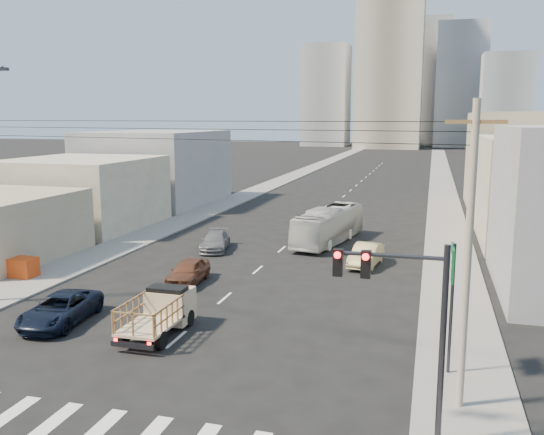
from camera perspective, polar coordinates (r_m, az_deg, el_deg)
The scene contains 23 objects.
ground at distance 24.01m, azimuth -11.53°, elevation -13.47°, with size 420.00×420.00×0.00m, color black.
sidewalk_left at distance 92.69m, azimuth 1.76°, elevation 4.01°, with size 3.50×180.00×0.12m, color gray.
sidewalk_right at distance 90.04m, azimuth 16.46°, elevation 3.44°, with size 3.50×180.00×0.12m, color gray.
lane_dashes at distance 73.87m, azimuth 7.46°, elevation 2.41°, with size 0.15×104.00×0.01m.
flatbed_pickup at distance 26.10m, azimuth -11.09°, elevation -8.95°, with size 1.95×4.41×1.90m.
navy_pickup at distance 28.72m, azimuth -20.24°, elevation -8.51°, with size 2.25×4.89×1.36m, color black.
city_bus at distance 44.03m, azimuth 5.64°, elevation -0.77°, with size 2.29×9.79×2.73m, color #BCBCB7.
sedan_brown at distance 33.63m, azimuth -8.31°, elevation -5.30°, with size 1.65×4.11×1.40m, color brown.
sedan_tan at distance 37.66m, azimuth 9.29°, elevation -3.68°, with size 1.50×4.31×1.42m, color tan.
sedan_grey at distance 41.77m, azimuth -5.66°, elevation -2.35°, with size 1.81×4.46×1.30m, color slate.
traffic_signal at distance 16.90m, azimuth 13.16°, elevation -8.83°, with size 3.23×0.35×6.00m.
green_sign at distance 21.81m, azimuth 17.40°, elevation -5.70°, with size 0.18×1.60×5.00m.
utility_pole at distance 19.05m, azimuth 18.84°, elevation -3.52°, with size 1.80×0.24×10.00m.
overhead_wires at distance 23.43m, azimuth -10.60°, elevation 8.57°, with size 23.01×5.02×0.72m.
crate_stack at distance 37.37m, azimuth -23.64°, elevation -4.52°, with size 1.80×1.20×1.14m.
bldg_right_far at distance 64.43m, azimuth 24.32°, elevation 5.02°, with size 12.00×16.00×10.00m, color #9C9173.
bldg_left_mid at distance 52.87m, azimuth -18.22°, elevation 2.35°, with size 11.00×12.00×6.00m, color #A8A187.
bldg_left_far at distance 65.91m, azimuth -11.38°, elevation 4.90°, with size 12.00×16.00×8.00m, color gray.
high_rise_tower at distance 191.19m, azimuth 11.66°, elevation 15.79°, with size 20.00×20.00×60.00m, color gray.
midrise_ne at distance 204.96m, azimuth 18.16°, elevation 12.29°, with size 16.00×16.00×40.00m, color gray.
midrise_nw at distance 202.96m, azimuth 5.40°, elevation 11.90°, with size 15.00×15.00×34.00m, color gray.
midrise_back at distance 219.94m, azimuth 14.82°, elevation 12.76°, with size 18.00×18.00×44.00m, color gray.
midrise_east at distance 185.65m, azimuth 22.07°, elevation 10.51°, with size 14.00×14.00×28.00m, color gray.
Camera 1 is at (10.30, -19.54, 9.40)m, focal length 38.00 mm.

